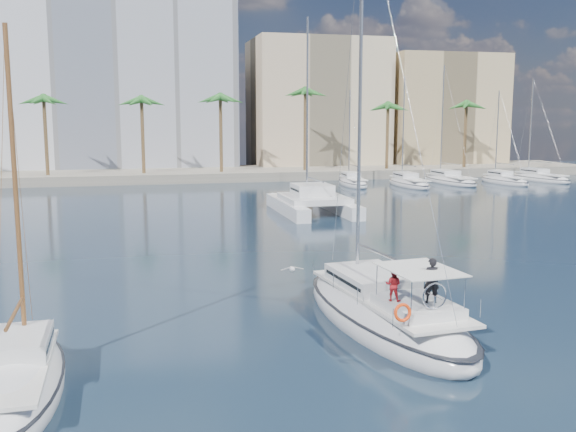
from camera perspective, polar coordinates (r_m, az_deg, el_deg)
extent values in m
plane|color=black|center=(28.93, -0.96, -7.81)|extent=(160.00, 160.00, 0.00)
cube|color=gray|center=(88.61, -9.64, 3.66)|extent=(120.00, 14.00, 1.20)
cube|color=silver|center=(100.41, -17.32, 11.63)|extent=(42.00, 16.00, 28.00)
cube|color=#C5B38D|center=(101.06, 2.57, 9.72)|extent=(20.00, 14.00, 20.00)
cube|color=tan|center=(106.52, 13.39, 8.90)|extent=(18.00, 12.00, 18.00)
cylinder|color=brown|center=(84.34, -9.52, 6.58)|extent=(0.44, 0.44, 10.50)
sphere|color=#266625|center=(84.32, -9.62, 10.14)|extent=(3.60, 3.60, 3.60)
cylinder|color=brown|center=(93.17, 11.97, 6.70)|extent=(0.44, 0.44, 10.50)
sphere|color=#266625|center=(93.15, 12.07, 9.93)|extent=(3.60, 3.60, 3.60)
ellipsoid|color=silver|center=(26.17, 8.49, -8.87)|extent=(4.89, 12.36, 2.51)
ellipsoid|color=black|center=(26.06, 8.51, -8.12)|extent=(4.94, 12.48, 0.18)
cube|color=silver|center=(25.70, 8.77, -6.99)|extent=(3.52, 9.26, 0.12)
cube|color=silver|center=(26.81, 7.42, -5.50)|extent=(2.92, 4.16, 0.60)
cube|color=black|center=(26.80, 7.42, -5.46)|extent=(2.90, 3.70, 0.14)
cylinder|color=#B7BABF|center=(27.27, 6.43, 10.89)|extent=(0.15, 0.15, 15.83)
cylinder|color=#B7BABF|center=(25.63, 8.50, -3.43)|extent=(0.54, 4.87, 0.11)
cube|color=silver|center=(23.68, 11.39, -7.82)|extent=(2.55, 3.21, 0.36)
cube|color=silver|center=(23.23, 11.63, -4.66)|extent=(2.55, 3.21, 0.04)
torus|color=silver|center=(22.54, 12.92, -6.95)|extent=(0.96, 0.14, 0.96)
torus|color=#EF3A0C|center=(21.52, 10.15, -8.45)|extent=(0.64, 0.25, 0.64)
imported|color=black|center=(23.31, 12.62, -5.60)|extent=(0.64, 0.46, 1.63)
imported|color=maroon|center=(23.34, 9.33, -6.05)|extent=(0.73, 0.70, 1.18)
ellipsoid|color=silver|center=(21.35, -22.77, -13.86)|extent=(2.71, 8.13, 1.90)
ellipsoid|color=black|center=(21.25, -22.82, -13.18)|extent=(2.74, 8.21, 0.18)
cube|color=silver|center=(20.95, -22.95, -12.20)|extent=(1.94, 6.09, 0.12)
cube|color=silver|center=(21.70, -22.66, -10.44)|extent=(1.76, 2.68, 0.60)
cube|color=black|center=(21.69, -22.67, -10.39)|extent=(1.78, 2.37, 0.14)
cylinder|color=brown|center=(21.61, -23.06, 2.23)|extent=(0.15, 0.15, 9.98)
cylinder|color=brown|center=(20.69, -23.12, -7.92)|extent=(0.18, 3.26, 0.11)
cube|color=silver|center=(55.73, -0.11, 0.80)|extent=(1.22, 11.54, 1.10)
cube|color=silver|center=(56.97, 4.36, 0.95)|extent=(1.22, 11.54, 1.10)
cube|color=silver|center=(55.66, 2.32, 1.56)|extent=(5.18, 6.36, 0.50)
cube|color=silver|center=(56.13, 2.16, 2.34)|extent=(3.18, 3.47, 1.00)
cube|color=black|center=(56.12, 2.16, 2.39)|extent=(3.20, 3.01, 0.18)
cylinder|color=#B7BABF|center=(57.46, 1.72, 9.68)|extent=(0.18, 0.18, 15.38)
ellipsoid|color=silver|center=(31.56, 0.37, -4.72)|extent=(0.23, 0.45, 0.21)
sphere|color=silver|center=(31.76, 0.28, -4.60)|extent=(0.12, 0.12, 0.12)
cube|color=gray|center=(31.48, -0.20, -4.70)|extent=(0.51, 0.19, 0.12)
cube|color=gray|center=(31.63, 0.93, -4.64)|extent=(0.51, 0.19, 0.12)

